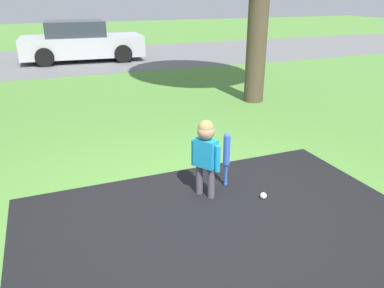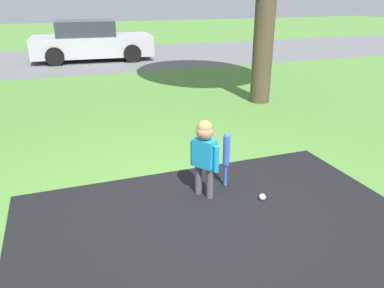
# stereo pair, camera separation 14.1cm
# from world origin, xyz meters

# --- Properties ---
(ground_plane) EXTENTS (60.00, 60.00, 0.00)m
(ground_plane) POSITION_xyz_m (0.00, 0.00, 0.00)
(ground_plane) COLOR #518438
(street_strip) EXTENTS (40.00, 6.00, 0.01)m
(street_strip) POSITION_xyz_m (0.00, 10.72, 0.00)
(street_strip) COLOR slate
(street_strip) RESTS_ON ground
(child) EXTENTS (0.25, 0.32, 0.90)m
(child) POSITION_xyz_m (0.27, 0.29, 0.58)
(child) COLOR #4C4751
(child) RESTS_ON ground
(baseball_bat) EXTENTS (0.08, 0.08, 0.67)m
(baseball_bat) POSITION_xyz_m (0.59, 0.42, 0.43)
(baseball_bat) COLOR blue
(baseball_bat) RESTS_ON ground
(sports_ball) EXTENTS (0.07, 0.07, 0.07)m
(sports_ball) POSITION_xyz_m (0.84, -0.02, 0.04)
(sports_ball) COLOR white
(sports_ball) RESTS_ON ground
(parked_car) EXTENTS (4.06, 2.16, 1.31)m
(parked_car) POSITION_xyz_m (0.10, 10.42, 0.62)
(parked_car) COLOR #B7B7BC
(parked_car) RESTS_ON ground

